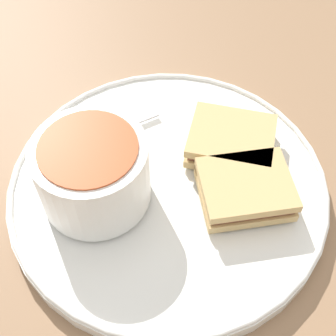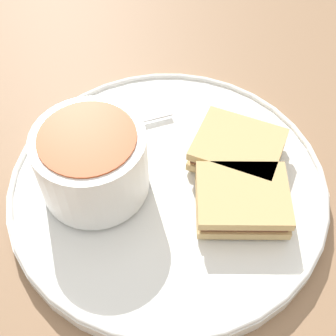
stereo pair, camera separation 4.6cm
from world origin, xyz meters
name	(u,v)px [view 1 (the left image)]	position (x,y,z in m)	size (l,w,h in m)	color
ground_plane	(168,192)	(0.00, 0.00, 0.00)	(2.40, 2.40, 0.00)	#8E6B4C
plate	(168,186)	(0.00, 0.00, 0.01)	(0.33, 0.33, 0.02)	white
soup_bowl	(93,172)	(0.06, -0.04, 0.06)	(0.11, 0.11, 0.07)	white
spoon	(88,139)	(0.02, -0.10, 0.03)	(0.11, 0.05, 0.01)	silver
sandwich_half_near	(245,189)	(-0.03, 0.07, 0.04)	(0.11, 0.11, 0.03)	tan
sandwich_half_far	(231,141)	(-0.07, 0.02, 0.04)	(0.10, 0.11, 0.03)	tan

